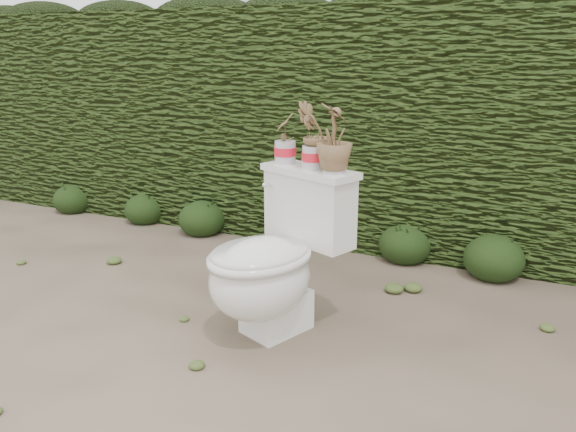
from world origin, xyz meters
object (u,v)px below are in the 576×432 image
at_px(toilet, 273,263).
at_px(potted_plant_left, 285,140).
at_px(potted_plant_right, 335,140).
at_px(potted_plant_center, 313,137).

height_order(toilet, potted_plant_left, potted_plant_left).
xyz_separation_m(potted_plant_left, potted_plant_right, (0.30, -0.12, 0.03)).
relative_size(potted_plant_center, potted_plant_right, 1.00).
bearing_deg(toilet, potted_plant_center, 84.47).
relative_size(toilet, potted_plant_left, 3.41).
bearing_deg(potted_plant_right, potted_plant_left, 31.22).
relative_size(toilet, potted_plant_right, 2.66).
height_order(potted_plant_center, potted_plant_right, same).
bearing_deg(potted_plant_center, potted_plant_right, 109.49).
height_order(toilet, potted_plant_right, potted_plant_right).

